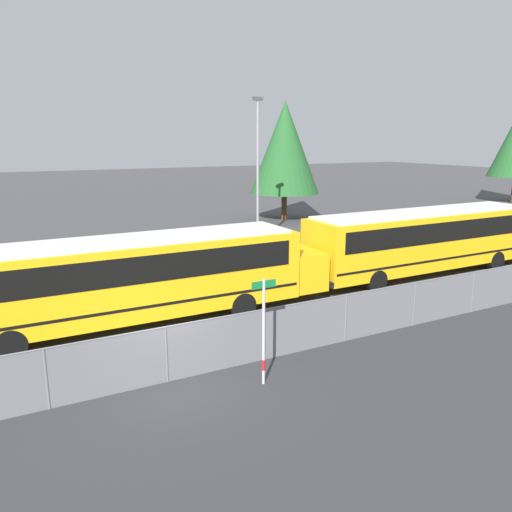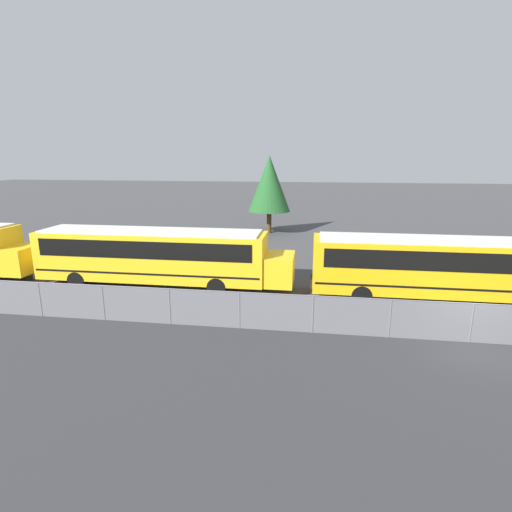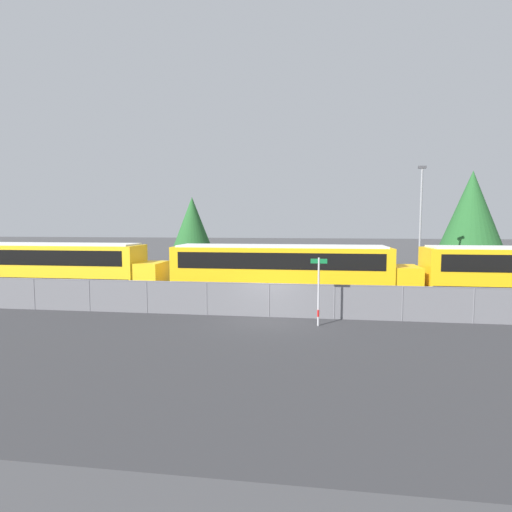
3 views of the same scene
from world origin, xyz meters
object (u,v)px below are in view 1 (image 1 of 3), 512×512
Objects in this scene: school_bus_3 at (137,274)px; school_bus_4 at (429,236)px; street_sign at (264,329)px; tree_1 at (285,148)px; light_pole at (258,168)px.

school_bus_3 is 1.00× the size of school_bus_4.
tree_1 is (14.87, 23.66, 4.23)m from street_sign.
light_pole is at bearing 62.44° from street_sign.
school_bus_4 is 18.08m from tree_1.
street_sign is (1.79, -5.97, -0.30)m from school_bus_3.
street_sign is at bearing -153.70° from school_bus_4.
light_pole is (8.12, 15.57, 3.24)m from street_sign.
street_sign is (-12.50, -6.18, -0.30)m from school_bus_4.
school_bus_3 is at bearing -179.17° from school_bus_4.
school_bus_3 is 1.60× the size of light_pole.
light_pole reaches higher than school_bus_3.
school_bus_3 is 1.50× the size of tree_1.
school_bus_4 is (14.30, 0.21, 0.00)m from school_bus_3.
street_sign is 17.86m from light_pole.
tree_1 is at bearing 50.20° from light_pole.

